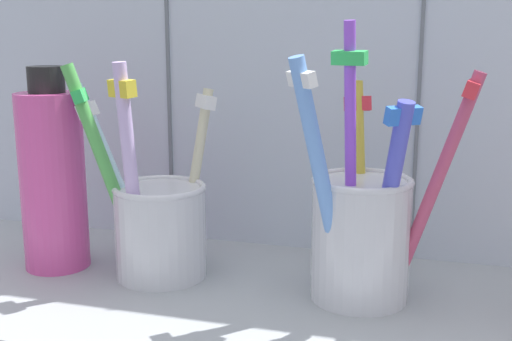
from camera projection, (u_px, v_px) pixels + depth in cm
name	position (u px, v px, depth cm)	size (l,w,h in cm)	color
counter_slab	(250.00, 307.00, 46.55)	(64.00, 22.00, 2.00)	#9EA3A8
tile_wall_back	(291.00, 6.00, 53.24)	(64.00, 2.20, 45.00)	silver
toothbrush_cup_left	(156.00, 220.00, 48.95)	(10.36, 8.40, 16.48)	silver
toothbrush_cup_right	(362.00, 228.00, 44.52)	(12.14, 9.57, 19.19)	silver
soap_bottle	(53.00, 177.00, 50.48)	(5.05, 5.05, 15.90)	#E04E9E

